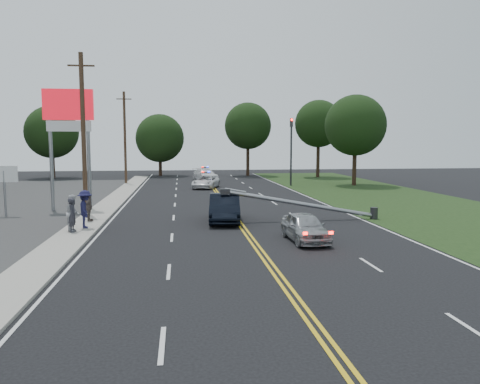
{
  "coord_description": "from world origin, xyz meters",
  "views": [
    {
      "loc": [
        -3.23,
        -18.18,
        4.5
      ],
      "look_at": [
        0.12,
        8.21,
        1.7
      ],
      "focal_mm": 35.0,
      "sensor_mm": 36.0,
      "label": 1
    }
  ],
  "objects": [
    {
      "name": "utility_pole_mid",
      "position": [
        -9.2,
        12.0,
        5.08
      ],
      "size": [
        1.6,
        0.28,
        10.0
      ],
      "color": "#382619",
      "rests_on": "ground"
    },
    {
      "name": "utility_pole_far",
      "position": [
        -9.2,
        34.0,
        5.08
      ],
      "size": [
        1.6,
        0.28,
        10.0
      ],
      "color": "#382619",
      "rests_on": "ground"
    },
    {
      "name": "tree_8",
      "position": [
        14.67,
        41.48,
        6.98
      ],
      "size": [
        6.15,
        6.15,
        10.07
      ],
      "color": "black",
      "rests_on": "ground"
    },
    {
      "name": "bystander_c",
      "position": [
        -8.15,
        6.5,
        1.1
      ],
      "size": [
        0.97,
        1.39,
        1.96
      ],
      "primitive_type": "imported",
      "rotation": [
        0.0,
        0.0,
        1.78
      ],
      "color": "#1A1940",
      "rests_on": "sidewalk"
    },
    {
      "name": "ground",
      "position": [
        0.0,
        0.0,
        0.0
      ],
      "size": [
        120.0,
        120.0,
        0.0
      ],
      "primitive_type": "plane",
      "color": "black",
      "rests_on": "ground"
    },
    {
      "name": "small_sign",
      "position": [
        -14.0,
        12.0,
        2.33
      ],
      "size": [
        1.6,
        0.14,
        3.1
      ],
      "color": "gray",
      "rests_on": "ground"
    },
    {
      "name": "bystander_d",
      "position": [
        -8.38,
        8.67,
        0.9
      ],
      "size": [
        0.48,
        0.95,
        1.55
      ],
      "primitive_type": "imported",
      "rotation": [
        0.0,
        0.0,
        1.45
      ],
      "color": "#61534E",
      "rests_on": "sidewalk"
    },
    {
      "name": "tree_6",
      "position": [
        -6.01,
        46.69,
        5.13
      ],
      "size": [
        6.54,
        6.54,
        8.41
      ],
      "color": "black",
      "rests_on": "ground"
    },
    {
      "name": "centerline_yellow",
      "position": [
        0.0,
        10.0,
        0.01
      ],
      "size": [
        0.36,
        80.0,
        0.0
      ],
      "primitive_type": "cube",
      "color": "gold",
      "rests_on": "ground"
    },
    {
      "name": "traffic_signal",
      "position": [
        8.3,
        30.0,
        4.21
      ],
      "size": [
        0.28,
        0.41,
        7.05
      ],
      "color": "#2D2D30",
      "rests_on": "ground"
    },
    {
      "name": "sidewalk",
      "position": [
        -8.4,
        10.0,
        0.06
      ],
      "size": [
        1.8,
        70.0,
        0.12
      ],
      "primitive_type": "cube",
      "color": "#9A968B",
      "rests_on": "ground"
    },
    {
      "name": "tree_7",
      "position": [
        5.94,
        45.55,
        6.8
      ],
      "size": [
        6.36,
        6.36,
        9.99
      ],
      "color": "black",
      "rests_on": "ground"
    },
    {
      "name": "bystander_b",
      "position": [
        -8.61,
        5.8,
        1.03
      ],
      "size": [
        0.77,
        0.95,
        1.82
      ],
      "primitive_type": "imported",
      "rotation": [
        0.0,
        0.0,
        1.67
      ],
      "color": "#BABABF",
      "rests_on": "sidewalk"
    },
    {
      "name": "pylon_sign",
      "position": [
        -10.5,
        14.0,
        6.0
      ],
      "size": [
        3.2,
        0.35,
        8.0
      ],
      "color": "gray",
      "rests_on": "ground"
    },
    {
      "name": "tree_9",
      "position": [
        15.07,
        29.49,
        6.34
      ],
      "size": [
        6.41,
        6.41,
        9.55
      ],
      "color": "black",
      "rests_on": "ground"
    },
    {
      "name": "emergency_a",
      "position": [
        -0.76,
        28.33,
        0.63
      ],
      "size": [
        3.28,
        4.92,
        1.26
      ],
      "primitive_type": "imported",
      "rotation": [
        0.0,
        0.0,
        -0.29
      ],
      "color": "silver",
      "rests_on": "ground"
    },
    {
      "name": "bystander_a",
      "position": [
        -8.55,
        5.44,
        0.97
      ],
      "size": [
        0.42,
        0.63,
        1.69
      ],
      "primitive_type": "imported",
      "rotation": [
        0.0,
        0.0,
        1.54
      ],
      "color": "#2A2931",
      "rests_on": "sidewalk"
    },
    {
      "name": "emergency_b",
      "position": [
        -0.32,
        38.09,
        0.71
      ],
      "size": [
        3.23,
        5.25,
        1.42
      ],
      "primitive_type": "imported",
      "rotation": [
        0.0,
        0.0,
        0.27
      ],
      "color": "white",
      "rests_on": "ground"
    },
    {
      "name": "crashed_sedan",
      "position": [
        -0.77,
        8.22,
        0.79
      ],
      "size": [
        2.1,
        4.95,
        1.59
      ],
      "primitive_type": "imported",
      "rotation": [
        0.0,
        0.0,
        -0.09
      ],
      "color": "black",
      "rests_on": "ground"
    },
    {
      "name": "tree_5",
      "position": [
        -19.46,
        44.2,
        5.86
      ],
      "size": [
        6.62,
        6.62,
        9.18
      ],
      "color": "black",
      "rests_on": "ground"
    },
    {
      "name": "fallen_streetlight",
      "position": [
        4.19,
        8.0,
        0.92
      ],
      "size": [
        9.36,
        0.44,
        1.91
      ],
      "color": "#2D2D30",
      "rests_on": "ground"
    },
    {
      "name": "grass_verge",
      "position": [
        13.5,
        10.0,
        0.01
      ],
      "size": [
        12.0,
        80.0,
        0.01
      ],
      "primitive_type": "cube",
      "color": "black",
      "rests_on": "ground"
    },
    {
      "name": "waiting_sedan",
      "position": [
        2.39,
        2.43,
        0.65
      ],
      "size": [
        1.71,
        3.91,
        1.31
      ],
      "primitive_type": "imported",
      "rotation": [
        0.0,
        0.0,
        0.04
      ],
      "color": "#989C9F",
      "rests_on": "ground"
    }
  ]
}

